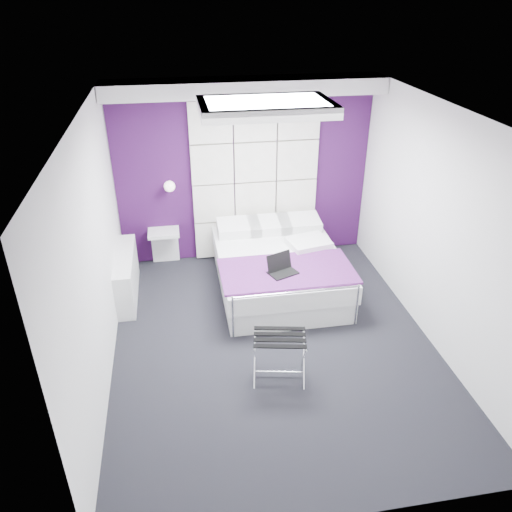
{
  "coord_description": "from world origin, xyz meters",
  "views": [
    {
      "loc": [
        -0.97,
        -4.47,
        3.65
      ],
      "look_at": [
        -0.14,
        0.35,
        0.96
      ],
      "focal_mm": 35.0,
      "sensor_mm": 36.0,
      "label": 1
    }
  ],
  "objects": [
    {
      "name": "radiator",
      "position": [
        -1.69,
        1.3,
        0.3
      ],
      "size": [
        0.22,
        1.2,
        0.6
      ],
      "primitive_type": "cube",
      "color": "white",
      "rests_on": "floor"
    },
    {
      "name": "wall_right",
      "position": [
        1.8,
        0.0,
        1.3
      ],
      "size": [
        0.0,
        4.4,
        4.4
      ],
      "primitive_type": "plane",
      "rotation": [
        1.57,
        0.0,
        -1.57
      ],
      "color": "white",
      "rests_on": "floor"
    },
    {
      "name": "wall_lamp",
      "position": [
        -1.05,
        2.06,
        1.22
      ],
      "size": [
        0.15,
        0.15,
        0.15
      ],
      "primitive_type": "sphere",
      "color": "white",
      "rests_on": "wall_back"
    },
    {
      "name": "ceiling",
      "position": [
        0.0,
        0.0,
        2.6
      ],
      "size": [
        4.4,
        4.4,
        0.0
      ],
      "primitive_type": "plane",
      "rotation": [
        3.14,
        0.0,
        0.0
      ],
      "color": "white",
      "rests_on": "wall_back"
    },
    {
      "name": "laptop",
      "position": [
        0.23,
        0.63,
        0.61
      ],
      "size": [
        0.33,
        0.24,
        0.24
      ],
      "rotation": [
        0.0,
        0.0,
        0.39
      ],
      "color": "black",
      "rests_on": "bed"
    },
    {
      "name": "skylight",
      "position": [
        0.0,
        0.6,
        2.55
      ],
      "size": [
        1.36,
        0.86,
        0.12
      ],
      "primitive_type": null,
      "color": "white",
      "rests_on": "ceiling"
    },
    {
      "name": "accent_wall",
      "position": [
        0.0,
        2.19,
        1.3
      ],
      "size": [
        3.58,
        0.02,
        2.58
      ],
      "primitive_type": "cube",
      "color": "#340E3E",
      "rests_on": "wall_back"
    },
    {
      "name": "soffit",
      "position": [
        0.0,
        1.95,
        2.5
      ],
      "size": [
        3.58,
        0.5,
        0.2
      ],
      "primitive_type": "cube",
      "color": "white",
      "rests_on": "wall_back"
    },
    {
      "name": "wall_left",
      "position": [
        -1.8,
        0.0,
        1.3
      ],
      "size": [
        0.0,
        4.4,
        4.4
      ],
      "primitive_type": "plane",
      "rotation": [
        1.57,
        0.0,
        1.57
      ],
      "color": "white",
      "rests_on": "floor"
    },
    {
      "name": "bed",
      "position": [
        0.29,
        1.15,
        0.29
      ],
      "size": [
        1.64,
        1.98,
        0.7
      ],
      "color": "white",
      "rests_on": "floor"
    },
    {
      "name": "headboard",
      "position": [
        0.15,
        2.14,
        1.17
      ],
      "size": [
        1.8,
        0.08,
        2.3
      ],
      "primitive_type": null,
      "color": "silver",
      "rests_on": "wall_back"
    },
    {
      "name": "floor",
      "position": [
        0.0,
        0.0,
        0.0
      ],
      "size": [
        4.4,
        4.4,
        0.0
      ],
      "primitive_type": "plane",
      "color": "black",
      "rests_on": "ground"
    },
    {
      "name": "luggage_rack",
      "position": [
        -0.06,
        -0.56,
        0.26
      ],
      "size": [
        0.53,
        0.39,
        0.52
      ],
      "rotation": [
        0.0,
        0.0,
        -0.19
      ],
      "color": "silver",
      "rests_on": "floor"
    },
    {
      "name": "nightstand",
      "position": [
        -1.19,
        2.02,
        0.53
      ],
      "size": [
        0.44,
        0.34,
        0.05
      ],
      "primitive_type": "cube",
      "color": "white",
      "rests_on": "wall_back"
    },
    {
      "name": "wall_back",
      "position": [
        0.0,
        2.2,
        1.3
      ],
      "size": [
        3.6,
        0.0,
        3.6
      ],
      "primitive_type": "plane",
      "rotation": [
        1.57,
        0.0,
        0.0
      ],
      "color": "white",
      "rests_on": "floor"
    }
  ]
}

